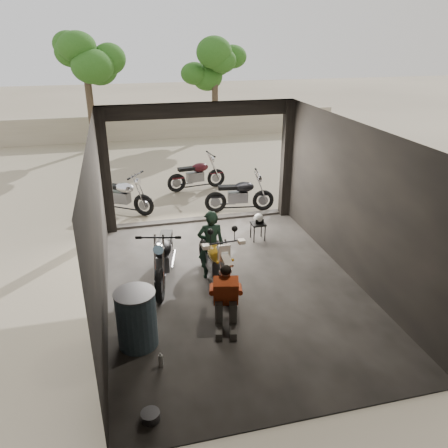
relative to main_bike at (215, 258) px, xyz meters
name	(u,v)px	position (x,y,z in m)	size (l,w,h in m)	color
ground	(233,286)	(0.35, -0.14, -0.63)	(80.00, 80.00, 0.00)	#7A6D56
garage	(227,219)	(0.35, 0.41, 0.65)	(7.00, 7.13, 3.20)	#2D2B28
boundary_wall	(159,126)	(0.35, 13.86, -0.03)	(18.00, 0.30, 1.20)	gray
tree_left	(84,53)	(-2.65, 12.36, 3.36)	(2.20, 2.20, 5.60)	#382B1E
tree_right	(215,60)	(3.15, 13.86, 2.93)	(2.20, 2.20, 5.00)	#382B1E
main_bike	(215,258)	(0.00, 0.00, 0.00)	(0.78, 1.89, 1.26)	beige
left_bike	(164,253)	(-0.97, 0.42, 0.01)	(0.79, 1.91, 1.29)	black
outside_bike_a	(121,193)	(-1.71, 4.51, -0.03)	(0.73, 1.77, 1.20)	black
outside_bike_b	(196,172)	(0.73, 5.97, -0.05)	(0.71, 1.73, 1.17)	#3A0E13
outside_bike_c	(240,192)	(1.58, 3.76, -0.04)	(0.72, 1.74, 1.18)	black
rider	(211,245)	(-0.01, 0.32, 0.13)	(0.56, 0.37, 1.53)	black
mechanic	(226,301)	(-0.13, -1.45, -0.07)	(0.57, 0.77, 1.12)	#B53E18
stool	(258,226)	(1.50, 1.81, -0.24)	(0.34, 0.34, 0.47)	black
helmet	(259,218)	(1.53, 1.86, -0.05)	(0.24, 0.25, 0.23)	white
oil_drum	(137,320)	(-1.65, -1.53, -0.13)	(0.65, 0.65, 1.01)	#3A5362
sign_post	(304,138)	(3.96, 4.93, 1.14)	(0.86, 0.08, 2.59)	black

